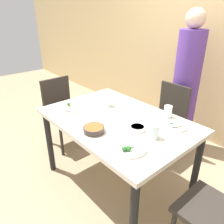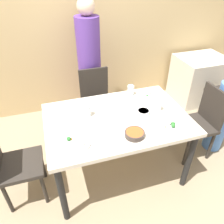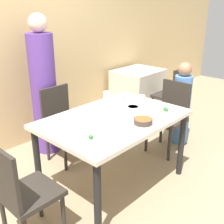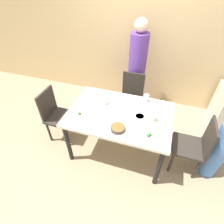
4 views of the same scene
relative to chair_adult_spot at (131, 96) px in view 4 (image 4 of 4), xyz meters
name	(u,v)px [view 4 (image 4 of 4)]	position (x,y,z in m)	size (l,w,h in m)	color
ground_plane	(118,148)	(0.01, -0.80, -0.47)	(10.00, 10.00, 0.00)	#998466
wall_back	(145,32)	(0.01, 0.72, 0.88)	(10.00, 0.06, 2.70)	tan
dining_table	(120,118)	(0.01, -0.80, 0.20)	(1.37, 0.93, 0.75)	beige
chair_adult_spot	(131,96)	(0.00, 0.00, 0.00)	(0.40, 0.40, 0.88)	#2D2823
chair_child_spot	(195,145)	(1.04, -0.80, 0.00)	(0.40, 0.40, 0.88)	#2D2823
chair_empty_left	(56,114)	(-1.01, -0.82, 0.00)	(0.40, 0.40, 0.88)	#2D2823
person_adult	(136,72)	(0.00, 0.32, 0.31)	(0.31, 0.31, 1.67)	#5B3893
person_child	(220,149)	(1.32, -0.80, 0.04)	(0.22, 0.22, 1.09)	#5184D1
bowl_curry	(118,128)	(0.07, -1.10, 0.30)	(0.17, 0.17, 0.05)	#3D332D
plate_rice_adult	(155,107)	(0.44, -0.54, 0.29)	(0.22, 0.22, 0.05)	white
plate_rice_child	(148,133)	(0.43, -1.05, 0.29)	(0.24, 0.24, 0.06)	white
plate_noodles	(82,118)	(-0.43, -1.05, 0.29)	(0.24, 0.24, 0.05)	white
bowl_rice_small	(140,117)	(0.28, -0.82, 0.30)	(0.12, 0.12, 0.04)	white
glass_water_tall	(153,117)	(0.45, -0.80, 0.34)	(0.07, 0.07, 0.11)	silver
glass_water_short	(104,101)	(-0.26, -0.68, 0.34)	(0.08, 0.08, 0.11)	silver
glass_water_center	(146,98)	(0.30, -0.43, 0.33)	(0.07, 0.07, 0.11)	silver
fork_steel	(118,98)	(-0.10, -0.49, 0.28)	(0.18, 0.03, 0.01)	silver
spoon_steel	(93,106)	(-0.39, -0.77, 0.28)	(0.18, 0.05, 0.01)	silver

